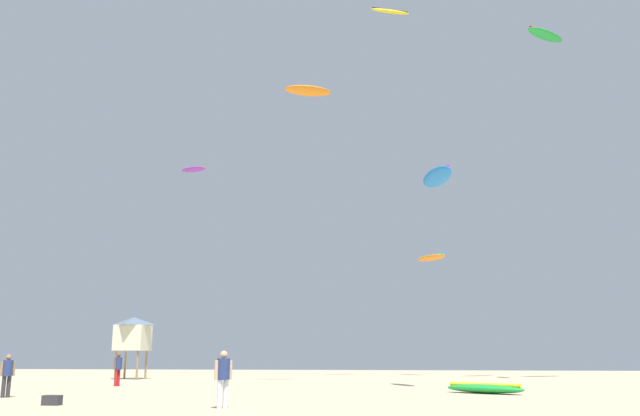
{
  "coord_description": "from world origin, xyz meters",
  "views": [
    {
      "loc": [
        4.39,
        -14.51,
        1.6
      ],
      "look_at": [
        0.0,
        18.82,
        9.02
      ],
      "focal_mm": 37.46,
      "sensor_mm": 36.0,
      "label": 1
    }
  ],
  "objects_px": {
    "person_midground": "(7,372)",
    "kite_aloft_1": "(308,91)",
    "kite_aloft_4": "(431,258)",
    "person_foreground": "(223,374)",
    "kite_grounded_near": "(485,389)",
    "cooler_box": "(52,400)",
    "lifeguard_tower": "(133,333)",
    "kite_aloft_2": "(545,35)",
    "kite_aloft_3": "(390,11)",
    "kite_aloft_5": "(437,177)",
    "kite_aloft_7": "(194,169)",
    "person_left": "(118,367)"
  },
  "relations": [
    {
      "from": "kite_aloft_2",
      "to": "kite_aloft_7",
      "type": "relative_size",
      "value": 1.33
    },
    {
      "from": "person_midground",
      "to": "kite_aloft_1",
      "type": "relative_size",
      "value": 0.55
    },
    {
      "from": "cooler_box",
      "to": "kite_aloft_2",
      "type": "relative_size",
      "value": 0.17
    },
    {
      "from": "kite_aloft_7",
      "to": "person_midground",
      "type": "bearing_deg",
      "value": -84.87
    },
    {
      "from": "kite_aloft_2",
      "to": "kite_aloft_3",
      "type": "height_order",
      "value": "kite_aloft_3"
    },
    {
      "from": "person_midground",
      "to": "person_left",
      "type": "bearing_deg",
      "value": -46.27
    },
    {
      "from": "kite_grounded_near",
      "to": "kite_aloft_2",
      "type": "distance_m",
      "value": 27.67
    },
    {
      "from": "kite_aloft_1",
      "to": "kite_aloft_4",
      "type": "relative_size",
      "value": 0.98
    },
    {
      "from": "kite_aloft_1",
      "to": "kite_aloft_4",
      "type": "xyz_separation_m",
      "value": [
        7.57,
        15.72,
        -8.11
      ]
    },
    {
      "from": "person_foreground",
      "to": "lifeguard_tower",
      "type": "bearing_deg",
      "value": 170.87
    },
    {
      "from": "kite_aloft_3",
      "to": "person_midground",
      "type": "bearing_deg",
      "value": -126.28
    },
    {
      "from": "kite_aloft_4",
      "to": "kite_aloft_7",
      "type": "relative_size",
      "value": 1.24
    },
    {
      "from": "person_midground",
      "to": "kite_aloft_4",
      "type": "distance_m",
      "value": 34.26
    },
    {
      "from": "cooler_box",
      "to": "lifeguard_tower",
      "type": "bearing_deg",
      "value": 107.17
    },
    {
      "from": "person_foreground",
      "to": "kite_grounded_near",
      "type": "xyz_separation_m",
      "value": [
        8.85,
        9.38,
        -0.81
      ]
    },
    {
      "from": "person_foreground",
      "to": "kite_aloft_7",
      "type": "bearing_deg",
      "value": 162.58
    },
    {
      "from": "lifeguard_tower",
      "to": "kite_aloft_2",
      "type": "xyz_separation_m",
      "value": [
        28.63,
        -0.37,
        20.1
      ]
    },
    {
      "from": "person_foreground",
      "to": "kite_grounded_near",
      "type": "height_order",
      "value": "person_foreground"
    },
    {
      "from": "kite_aloft_1",
      "to": "person_foreground",
      "type": "bearing_deg",
      "value": -90.21
    },
    {
      "from": "lifeguard_tower",
      "to": "kite_aloft_5",
      "type": "xyz_separation_m",
      "value": [
        20.36,
        -11.3,
        7.33
      ]
    },
    {
      "from": "person_foreground",
      "to": "kite_aloft_7",
      "type": "distance_m",
      "value": 38.96
    },
    {
      "from": "kite_aloft_2",
      "to": "person_midground",
      "type": "bearing_deg",
      "value": -143.15
    },
    {
      "from": "kite_aloft_7",
      "to": "kite_aloft_3",
      "type": "bearing_deg",
      "value": -26.57
    },
    {
      "from": "person_foreground",
      "to": "kite_aloft_2",
      "type": "relative_size",
      "value": 0.53
    },
    {
      "from": "kite_aloft_2",
      "to": "kite_aloft_7",
      "type": "bearing_deg",
      "value": 160.63
    },
    {
      "from": "kite_aloft_5",
      "to": "kite_aloft_4",
      "type": "bearing_deg",
      "value": 89.19
    },
    {
      "from": "kite_aloft_4",
      "to": "kite_aloft_7",
      "type": "bearing_deg",
      "value": 178.35
    },
    {
      "from": "cooler_box",
      "to": "person_foreground",
      "type": "bearing_deg",
      "value": -6.22
    },
    {
      "from": "kite_grounded_near",
      "to": "person_foreground",
      "type": "bearing_deg",
      "value": -133.34
    },
    {
      "from": "kite_aloft_5",
      "to": "kite_aloft_1",
      "type": "bearing_deg",
      "value": 148.42
    },
    {
      "from": "kite_aloft_2",
      "to": "cooler_box",
      "type": "bearing_deg",
      "value": -133.54
    },
    {
      "from": "person_left",
      "to": "cooler_box",
      "type": "distance_m",
      "value": 13.75
    },
    {
      "from": "person_midground",
      "to": "kite_aloft_7",
      "type": "bearing_deg",
      "value": -39.84
    },
    {
      "from": "kite_aloft_5",
      "to": "person_foreground",
      "type": "bearing_deg",
      "value": -120.7
    },
    {
      "from": "kite_aloft_3",
      "to": "person_foreground",
      "type": "bearing_deg",
      "value": -101.6
    },
    {
      "from": "kite_grounded_near",
      "to": "kite_aloft_4",
      "type": "relative_size",
      "value": 1.17
    },
    {
      "from": "person_left",
      "to": "kite_aloft_5",
      "type": "relative_size",
      "value": 0.49
    },
    {
      "from": "person_left",
      "to": "kite_aloft_5",
      "type": "xyz_separation_m",
      "value": [
        16.93,
        -1.5,
        9.38
      ]
    },
    {
      "from": "kite_aloft_4",
      "to": "kite_aloft_5",
      "type": "relative_size",
      "value": 0.86
    },
    {
      "from": "cooler_box",
      "to": "kite_aloft_2",
      "type": "xyz_separation_m",
      "value": [
        21.52,
        22.64,
        22.99
      ]
    },
    {
      "from": "lifeguard_tower",
      "to": "kite_aloft_7",
      "type": "bearing_deg",
      "value": 86.33
    },
    {
      "from": "kite_aloft_3",
      "to": "kite_aloft_1",
      "type": "bearing_deg",
      "value": -123.14
    },
    {
      "from": "person_left",
      "to": "lifeguard_tower",
      "type": "distance_m",
      "value": 10.58
    },
    {
      "from": "kite_grounded_near",
      "to": "lifeguard_tower",
      "type": "xyz_separation_m",
      "value": [
        -21.87,
        14.28,
        2.85
      ]
    },
    {
      "from": "kite_grounded_near",
      "to": "kite_aloft_4",
      "type": "xyz_separation_m",
      "value": [
        -1.22,
        23.18,
        8.93
      ]
    },
    {
      "from": "person_left",
      "to": "lifeguard_tower",
      "type": "bearing_deg",
      "value": -52.07
    },
    {
      "from": "lifeguard_tower",
      "to": "kite_aloft_3",
      "type": "bearing_deg",
      "value": 2.43
    },
    {
      "from": "kite_aloft_4",
      "to": "person_foreground",
      "type": "bearing_deg",
      "value": -103.19
    },
    {
      "from": "kite_aloft_1",
      "to": "kite_aloft_5",
      "type": "height_order",
      "value": "kite_aloft_1"
    },
    {
      "from": "lifeguard_tower",
      "to": "kite_aloft_4",
      "type": "height_order",
      "value": "kite_aloft_4"
    }
  ]
}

